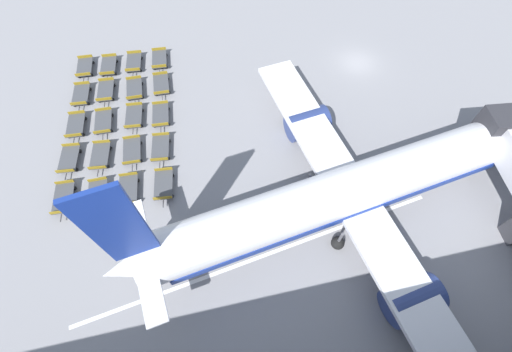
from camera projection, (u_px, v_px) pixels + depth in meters
ground_plane at (357, 63)px, 38.88m from camera, size 500.00×500.00×0.00m
airplane at (362, 186)px, 26.79m from camera, size 32.07×40.46×13.06m
baggage_dolly_row_near_col_a at (85, 67)px, 37.79m from camera, size 3.73×1.78×0.92m
baggage_dolly_row_near_col_b at (81, 95)px, 35.59m from camera, size 3.75×1.85×0.92m
baggage_dolly_row_near_col_c at (76, 125)px, 33.43m from camera, size 3.75×1.83×0.92m
baggage_dolly_row_near_col_d at (69, 159)px, 31.33m from camera, size 3.77×1.92×0.92m
baggage_dolly_row_near_col_e at (64, 198)px, 29.21m from camera, size 3.74×1.82×0.92m
baggage_dolly_row_mid_a_col_a at (109, 66)px, 37.91m from camera, size 3.76×1.86×0.92m
baggage_dolly_row_mid_a_col_b at (106, 91)px, 35.89m from camera, size 3.75×1.84×0.92m
baggage_dolly_row_mid_a_col_c at (103, 122)px, 33.66m from camera, size 3.72×1.76×0.92m
baggage_dolly_row_mid_a_col_d at (100, 156)px, 31.51m from camera, size 3.77×1.93×0.92m
baggage_dolly_row_mid_a_col_e at (98, 195)px, 29.35m from camera, size 3.71×1.72×0.92m
baggage_dolly_row_mid_b_col_a at (134, 63)px, 38.20m from camera, size 3.76×1.89×0.92m
baggage_dolly_row_mid_b_col_b at (135, 89)px, 36.03m from camera, size 3.71×1.73×0.92m
baggage_dolly_row_mid_b_col_c at (134, 117)px, 34.02m from camera, size 3.76×1.89×0.92m
baggage_dolly_row_mid_b_col_d at (132, 151)px, 31.81m from camera, size 3.73×1.77×0.92m
baggage_dolly_row_mid_b_col_e at (128, 190)px, 29.63m from camera, size 3.75×1.84×0.92m
baggage_dolly_row_far_col_a at (159, 59)px, 38.47m from camera, size 3.75×1.84×0.92m
baggage_dolly_row_far_col_b at (161, 85)px, 36.38m from camera, size 3.72×1.75×0.92m
baggage_dolly_row_far_col_c at (161, 115)px, 34.13m from camera, size 3.75×1.84×0.92m
baggage_dolly_row_far_col_d at (161, 148)px, 31.99m from camera, size 3.77×1.94×0.92m
baggage_dolly_row_far_col_e at (164, 185)px, 29.90m from camera, size 3.77×1.91×0.92m
stand_guidance_stripe at (263, 256)px, 27.04m from camera, size 4.66×29.45×0.01m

